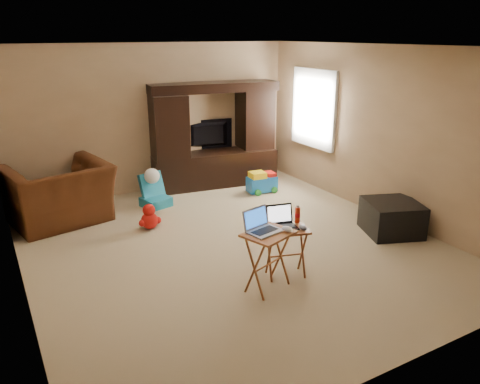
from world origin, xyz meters
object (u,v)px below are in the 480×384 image
recliner (59,194)px  plush_toy (149,216)px  push_toy (262,181)px  ottoman (392,218)px  mouse_right (303,227)px  mouse_left (287,229)px  water_bottle (297,215)px  tray_table_right (286,252)px  television (209,135)px  child_rocker (155,190)px  tray_table_left (268,261)px  laptop_right (283,218)px  laptop_left (265,222)px  entertainment_center (214,135)px

recliner → plush_toy: bearing=129.0°
push_toy → ottoman: (0.63, -2.38, 0.03)m
ottoman → mouse_right: mouse_right is taller
mouse_left → water_bottle: water_bottle is taller
mouse_left → water_bottle: 0.44m
tray_table_right → television: bearing=93.8°
child_rocker → tray_table_left: size_ratio=0.81×
ottoman → laptop_right: bearing=-172.5°
push_toy → ottoman: bearing=-69.6°
ottoman → tray_table_left: bearing=-169.7°
laptop_left → entertainment_center: bearing=58.2°
tray_table_right → laptop_left: laptop_left is taller
mouse_left → water_bottle: (0.34, 0.28, -0.00)m
entertainment_center → water_bottle: 3.43m
plush_toy → ottoman: bearing=-32.0°
laptop_left → child_rocker: bearing=79.5°
recliner → water_bottle: size_ratio=7.39×
entertainment_center → plush_toy: (-1.72, -1.37, -0.74)m
tray_table_right → laptop_left: 0.61m
child_rocker → laptop_left: size_ratio=1.55×
entertainment_center → recliner: entertainment_center is taller
tray_table_left → water_bottle: (0.53, 0.21, 0.35)m
mouse_left → recliner: bearing=119.8°
entertainment_center → laptop_left: bearing=-100.5°
television → child_rocker: television is taller
plush_toy → push_toy: push_toy is taller
recliner → tray_table_left: size_ratio=2.04×
entertainment_center → mouse_right: bearing=-93.1°
entertainment_center → television: entertainment_center is taller
recliner → mouse_left: bearing=108.5°
recliner → mouse_right: recliner is taller
television → recliner: 2.89m
child_rocker → tray_table_left: bearing=-101.5°
ottoman → water_bottle: 1.85m
ottoman → push_toy: bearing=104.8°
television → tray_table_left: television is taller
tray_table_right → water_bottle: 0.44m
television → mouse_left: 3.99m
ottoman → mouse_left: 2.22m
laptop_right → push_toy: bearing=75.2°
tray_table_right → laptop_right: bearing=169.9°
entertainment_center → laptop_right: 3.54m
recliner → child_rocker: recliner is taller
mouse_left → entertainment_center: bearing=75.2°
entertainment_center → laptop_right: (-0.86, -3.42, -0.21)m
plush_toy → laptop_left: (0.54, -2.18, 0.59)m
entertainment_center → push_toy: 1.19m
plush_toy → water_bottle: bearing=-61.2°
tray_table_right → laptop_left: bearing=-147.4°
plush_toy → mouse_right: size_ratio=3.10×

